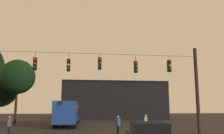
{
  "coord_description": "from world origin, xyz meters",
  "views": [
    {
      "loc": [
        -0.45,
        -5.05,
        2.18
      ],
      "look_at": [
        1.94,
        12.97,
        5.27
      ],
      "focal_mm": 39.27,
      "sensor_mm": 36.0,
      "label": 1
    }
  ],
  "objects_px": {
    "car_far_left": "(74,117)",
    "pedestrian_crossing_left": "(9,125)",
    "city_bus": "(67,111)",
    "tree_behind_building": "(18,77)",
    "pedestrian_crossing_right": "(118,124)",
    "tree_right_far": "(0,89)",
    "pedestrian_crossing_center": "(146,122)"
  },
  "relations": [
    {
      "from": "tree_behind_building",
      "to": "tree_right_far",
      "type": "bearing_deg",
      "value": 129.14
    },
    {
      "from": "pedestrian_crossing_right",
      "to": "tree_behind_building",
      "type": "xyz_separation_m",
      "value": [
        -12.39,
        17.08,
        5.93
      ]
    },
    {
      "from": "pedestrian_crossing_left",
      "to": "tree_right_far",
      "type": "height_order",
      "value": "tree_right_far"
    },
    {
      "from": "pedestrian_crossing_left",
      "to": "city_bus",
      "type": "bearing_deg",
      "value": 71.27
    },
    {
      "from": "tree_behind_building",
      "to": "pedestrian_crossing_center",
      "type": "bearing_deg",
      "value": -45.28
    },
    {
      "from": "city_bus",
      "to": "pedestrian_crossing_right",
      "type": "relative_size",
      "value": 6.9
    },
    {
      "from": "pedestrian_crossing_left",
      "to": "pedestrian_crossing_right",
      "type": "xyz_separation_m",
      "value": [
        8.66,
        -0.2,
        -0.0
      ]
    },
    {
      "from": "pedestrian_crossing_left",
      "to": "pedestrian_crossing_right",
      "type": "bearing_deg",
      "value": -1.31
    },
    {
      "from": "city_bus",
      "to": "pedestrian_crossing_left",
      "type": "height_order",
      "value": "city_bus"
    },
    {
      "from": "tree_behind_building",
      "to": "pedestrian_crossing_left",
      "type": "bearing_deg",
      "value": -77.55
    },
    {
      "from": "pedestrian_crossing_left",
      "to": "pedestrian_crossing_right",
      "type": "height_order",
      "value": "pedestrian_crossing_left"
    },
    {
      "from": "pedestrian_crossing_left",
      "to": "tree_right_far",
      "type": "bearing_deg",
      "value": 109.36
    },
    {
      "from": "car_far_left",
      "to": "pedestrian_crossing_right",
      "type": "bearing_deg",
      "value": -78.96
    },
    {
      "from": "tree_right_far",
      "to": "car_far_left",
      "type": "bearing_deg",
      "value": -4.8
    },
    {
      "from": "tree_behind_building",
      "to": "tree_right_far",
      "type": "xyz_separation_m",
      "value": [
        -3.87,
        4.76,
        -1.42
      ]
    },
    {
      "from": "pedestrian_crossing_left",
      "to": "tree_behind_building",
      "type": "height_order",
      "value": "tree_behind_building"
    },
    {
      "from": "pedestrian_crossing_center",
      "to": "pedestrian_crossing_right",
      "type": "height_order",
      "value": "pedestrian_crossing_center"
    },
    {
      "from": "city_bus",
      "to": "pedestrian_crossing_center",
      "type": "height_order",
      "value": "city_bus"
    },
    {
      "from": "pedestrian_crossing_right",
      "to": "city_bus",
      "type": "bearing_deg",
      "value": 111.95
    },
    {
      "from": "pedestrian_crossing_left",
      "to": "tree_behind_building",
      "type": "relative_size",
      "value": 0.17
    },
    {
      "from": "city_bus",
      "to": "pedestrian_crossing_right",
      "type": "height_order",
      "value": "city_bus"
    },
    {
      "from": "city_bus",
      "to": "pedestrian_crossing_center",
      "type": "bearing_deg",
      "value": -53.01
    },
    {
      "from": "car_far_left",
      "to": "pedestrian_crossing_left",
      "type": "relative_size",
      "value": 2.75
    },
    {
      "from": "pedestrian_crossing_left",
      "to": "tree_right_far",
      "type": "distance_m",
      "value": 23.37
    },
    {
      "from": "car_far_left",
      "to": "pedestrian_crossing_center",
      "type": "bearing_deg",
      "value": -70.15
    },
    {
      "from": "car_far_left",
      "to": "city_bus",
      "type": "bearing_deg",
      "value": -94.29
    },
    {
      "from": "pedestrian_crossing_right",
      "to": "car_far_left",
      "type": "bearing_deg",
      "value": 101.04
    },
    {
      "from": "car_far_left",
      "to": "pedestrian_crossing_left",
      "type": "height_order",
      "value": "pedestrian_crossing_left"
    },
    {
      "from": "city_bus",
      "to": "tree_behind_building",
      "type": "relative_size",
      "value": 1.17
    },
    {
      "from": "pedestrian_crossing_right",
      "to": "pedestrian_crossing_center",
      "type": "bearing_deg",
      "value": 30.91
    },
    {
      "from": "pedestrian_crossing_right",
      "to": "tree_right_far",
      "type": "bearing_deg",
      "value": 126.68
    },
    {
      "from": "pedestrian_crossing_right",
      "to": "tree_right_far",
      "type": "height_order",
      "value": "tree_right_far"
    }
  ]
}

